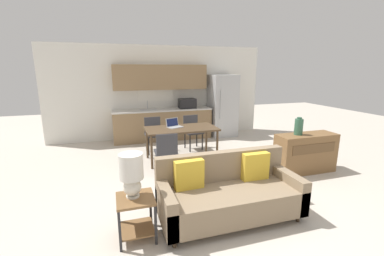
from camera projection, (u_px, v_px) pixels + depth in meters
The scene contains 14 objects.
ground_plane at pixel (222, 216), 3.63m from camera, with size 20.00×20.00×0.00m, color beige.
wall_back at pixel (160, 92), 7.63m from camera, with size 6.40×0.07×2.70m.
kitchen_counter at pixel (163, 111), 7.47m from camera, with size 2.85×0.65×2.15m.
refrigerator at pixel (222, 106), 7.88m from camera, with size 0.77×0.76×1.86m.
dining_table at pixel (181, 131), 5.74m from camera, with size 1.58×0.81×0.75m.
couch at pixel (228, 193), 3.55m from camera, with size 1.93×0.80×0.88m.
side_table at pixel (136, 211), 3.10m from camera, with size 0.45×0.45×0.53m.
table_lamp at pixel (132, 173), 3.02m from camera, with size 0.28×0.28×0.54m.
credenza at pixel (305, 153), 5.14m from camera, with size 1.22×0.44×0.78m.
vase at pixel (299, 127), 4.98m from camera, with size 0.16×0.16×0.34m.
dining_chair_far_left at pixel (154, 132), 6.35m from camera, with size 0.43×0.43×0.86m.
dining_chair_near_left at pixel (166, 151), 4.93m from camera, with size 0.44×0.44×0.86m.
dining_chair_far_right at pixel (192, 130), 6.62m from camera, with size 0.46×0.46×0.86m.
laptop at pixel (174, 125), 5.79m from camera, with size 0.39×0.35×0.20m.
Camera 1 is at (-1.38, -2.98, 2.04)m, focal length 24.00 mm.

